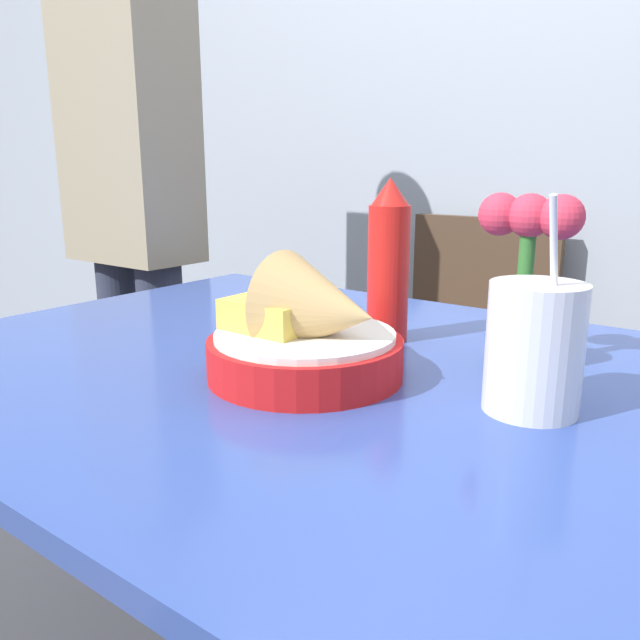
# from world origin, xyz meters

# --- Properties ---
(wall_window) EXTENTS (7.00, 0.06, 2.60)m
(wall_window) POSITION_xyz_m (0.00, 1.06, 1.30)
(wall_window) COLOR #9EA8B7
(wall_window) RESTS_ON ground_plane
(dining_table) EXTENTS (1.13, 0.83, 0.75)m
(dining_table) POSITION_xyz_m (0.00, 0.00, 0.65)
(dining_table) COLOR #334C9E
(dining_table) RESTS_ON ground_plane
(chair_far_window) EXTENTS (0.40, 0.40, 0.86)m
(chair_far_window) POSITION_xyz_m (-0.19, 0.87, 0.52)
(chair_far_window) COLOR #473323
(chair_far_window) RESTS_ON ground_plane
(food_basket) EXTENTS (0.23, 0.23, 0.15)m
(food_basket) POSITION_xyz_m (0.02, -0.06, 0.80)
(food_basket) COLOR red
(food_basket) RESTS_ON dining_table
(ketchup_bottle) EXTENTS (0.06, 0.06, 0.23)m
(ketchup_bottle) POSITION_xyz_m (0.01, 0.14, 0.86)
(ketchup_bottle) COLOR red
(ketchup_bottle) RESTS_ON dining_table
(drink_cup) EXTENTS (0.10, 0.10, 0.22)m
(drink_cup) POSITION_xyz_m (0.26, 0.00, 0.81)
(drink_cup) COLOR silver
(drink_cup) RESTS_ON dining_table
(flower_vase) EXTENTS (0.12, 0.08, 0.21)m
(flower_vase) POSITION_xyz_m (0.20, 0.14, 0.86)
(flower_vase) COLOR #2D4738
(flower_vase) RESTS_ON dining_table
(person_standing) EXTENTS (0.32, 0.18, 1.59)m
(person_standing) POSITION_xyz_m (-0.82, 0.34, 0.91)
(person_standing) COLOR #2D3347
(person_standing) RESTS_ON ground_plane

